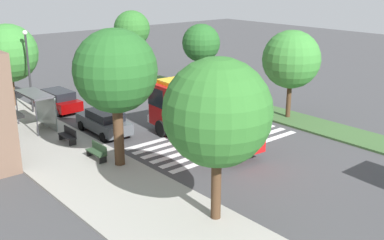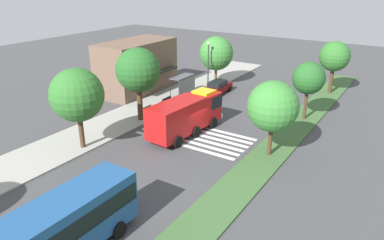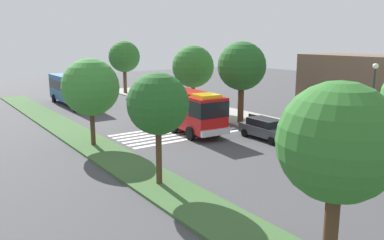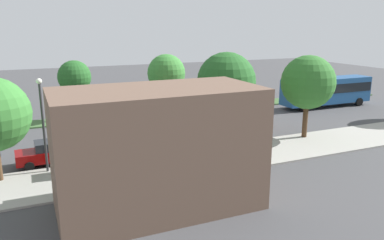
# 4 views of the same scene
# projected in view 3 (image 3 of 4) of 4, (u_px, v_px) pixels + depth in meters

# --- Properties ---
(ground_plane) EXTENTS (120.00, 120.00, 0.00)m
(ground_plane) POSITION_uv_depth(u_px,v_px,m) (178.00, 133.00, 33.24)
(ground_plane) COLOR #424244
(sidewalk) EXTENTS (60.00, 5.47, 0.14)m
(sidewalk) POSITION_uv_depth(u_px,v_px,m) (253.00, 121.00, 38.03)
(sidewalk) COLOR #9E9B93
(sidewalk) RESTS_ON ground_plane
(median_strip) EXTENTS (60.00, 3.00, 0.14)m
(median_strip) POSITION_uv_depth(u_px,v_px,m) (95.00, 146.00, 29.11)
(median_strip) COLOR #3D6033
(median_strip) RESTS_ON ground_plane
(crosswalk) EXTENTS (4.95, 10.56, 0.01)m
(crosswalk) POSITION_uv_depth(u_px,v_px,m) (177.00, 133.00, 33.34)
(crosswalk) COLOR silver
(crosswalk) RESTS_ON ground_plane
(fire_truck) EXTENTS (8.93, 3.36, 3.59)m
(fire_truck) POSITION_uv_depth(u_px,v_px,m) (189.00, 109.00, 33.30)
(fire_truck) COLOR #B71414
(fire_truck) RESTS_ON ground_plane
(parked_car_west) EXTENTS (4.71, 2.15, 1.62)m
(parked_car_west) POSITION_uv_depth(u_px,v_px,m) (266.00, 129.00, 31.17)
(parked_car_west) COLOR #474C51
(parked_car_west) RESTS_ON ground_plane
(parked_car_mid) EXTENTS (4.86, 2.20, 1.66)m
(parked_car_mid) POSITION_uv_depth(u_px,v_px,m) (345.00, 149.00, 25.46)
(parked_car_mid) COLOR #720505
(parked_car_mid) RESTS_ON ground_plane
(transit_bus) EXTENTS (11.61, 2.90, 3.46)m
(transit_bus) POSITION_uv_depth(u_px,v_px,m) (74.00, 89.00, 46.32)
(transit_bus) COLOR navy
(transit_bus) RESTS_ON ground_plane
(bus_stop_shelter) EXTENTS (3.50, 1.40, 2.46)m
(bus_stop_shelter) POSITION_uv_depth(u_px,v_px,m) (328.00, 119.00, 29.58)
(bus_stop_shelter) COLOR #4C4C51
(bus_stop_shelter) RESTS_ON sidewalk
(bench_near_shelter) EXTENTS (1.60, 0.50, 0.90)m
(bench_near_shelter) POSITION_uv_depth(u_px,v_px,m) (286.00, 127.00, 33.05)
(bench_near_shelter) COLOR black
(bench_near_shelter) RESTS_ON sidewalk
(bench_west_of_shelter) EXTENTS (1.60, 0.50, 0.90)m
(bench_west_of_shelter) POSITION_uv_depth(u_px,v_px,m) (256.00, 119.00, 35.98)
(bench_west_of_shelter) COLOR #2D472D
(bench_west_of_shelter) RESTS_ON sidewalk
(street_lamp) EXTENTS (0.36, 0.36, 6.18)m
(street_lamp) POSITION_uv_depth(u_px,v_px,m) (372.00, 103.00, 25.46)
(street_lamp) COLOR #2D2D30
(street_lamp) RESTS_ON sidewalk
(storefront_building) EXTENTS (10.50, 6.05, 6.47)m
(storefront_building) POSITION_uv_depth(u_px,v_px,m) (363.00, 93.00, 33.98)
(storefront_building) COLOR brown
(storefront_building) RESTS_ON ground_plane
(sidewalk_tree_far_west) EXTENTS (4.43, 4.43, 7.41)m
(sidewalk_tree_far_west) POSITION_uv_depth(u_px,v_px,m) (124.00, 57.00, 55.90)
(sidewalk_tree_far_west) COLOR #513823
(sidewalk_tree_far_west) RESTS_ON sidewalk
(sidewalk_tree_west) EXTENTS (4.51, 4.51, 7.01)m
(sidewalk_tree_west) POSITION_uv_depth(u_px,v_px,m) (193.00, 67.00, 42.22)
(sidewalk_tree_west) COLOR #47301E
(sidewalk_tree_west) RESTS_ON sidewalk
(sidewalk_tree_center) EXTENTS (4.45, 4.45, 7.48)m
(sidewalk_tree_center) POSITION_uv_depth(u_px,v_px,m) (242.00, 66.00, 35.88)
(sidewalk_tree_center) COLOR #47301E
(sidewalk_tree_center) RESTS_ON sidewalk
(median_tree_far_west) EXTENTS (4.16, 4.16, 6.35)m
(median_tree_far_west) POSITION_uv_depth(u_px,v_px,m) (91.00, 87.00, 28.38)
(median_tree_far_west) COLOR #47301E
(median_tree_far_west) RESTS_ON median_strip
(median_tree_west) EXTENTS (3.29, 3.29, 6.02)m
(median_tree_west) POSITION_uv_depth(u_px,v_px,m) (158.00, 104.00, 20.54)
(median_tree_west) COLOR #47301E
(median_tree_west) RESTS_ON median_strip
(median_tree_center) EXTENTS (3.71, 3.71, 6.53)m
(median_tree_center) POSITION_uv_depth(u_px,v_px,m) (338.00, 143.00, 11.80)
(median_tree_center) COLOR #47301E
(median_tree_center) RESTS_ON median_strip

